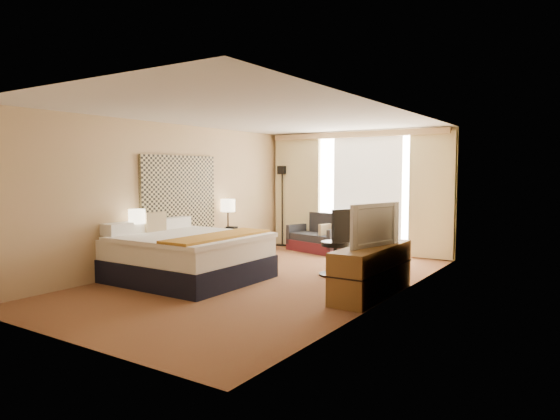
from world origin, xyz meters
The scene contains 21 objects.
floor centered at (0.00, 0.00, 0.00)m, with size 4.20×7.00×0.02m, color #5E251B.
ceiling centered at (0.00, 0.00, 2.60)m, with size 4.20×7.00×0.02m, color silver.
wall_back centered at (0.00, 3.50, 1.30)m, with size 4.20×0.02×2.60m, color tan.
wall_front centered at (0.00, -3.50, 1.30)m, with size 4.20×0.02×2.60m, color tan.
wall_left centered at (-2.10, 0.00, 1.30)m, with size 0.02×7.00×2.60m, color tan.
wall_right centered at (2.10, 0.00, 1.30)m, with size 0.02×7.00×2.60m, color tan.
headboard centered at (-2.06, 0.20, 1.28)m, with size 0.06×1.85×1.50m, color black.
nightstand_left centered at (-1.87, -1.05, 0.28)m, with size 0.45×0.52×0.55m, color brown.
nightstand_right centered at (-1.87, 1.45, 0.28)m, with size 0.45×0.52×0.55m, color brown.
media_dresser centered at (1.83, 0.00, 0.35)m, with size 0.50×1.80×0.70m, color brown.
window centered at (0.25, 3.47, 1.32)m, with size 2.30×0.02×2.30m, color white.
curtains centered at (0.00, 3.39, 1.41)m, with size 4.12×0.19×2.56m.
bed centered at (-1.06, -0.65, 0.39)m, with size 2.17×1.98×1.05m.
loveseat centered at (-0.67, 3.04, 0.27)m, with size 1.45×1.02×0.82m.
floor_lamp centered at (-1.82, 3.30, 1.32)m, with size 0.24×0.24×1.87m.
desk_chair centered at (0.84, 0.91, 0.50)m, with size 0.57×0.56×1.13m.
lamp_left centered at (-1.87, -0.97, 0.99)m, with size 0.27×0.27×0.57m.
lamp_right centered at (-1.93, 1.44, 1.03)m, with size 0.30×0.30×0.62m.
tissue_box centered at (-1.73, -1.00, 0.60)m, with size 0.12×0.12×0.11m, color #83ACCB.
telephone centered at (-1.79, 1.39, 0.59)m, with size 0.20×0.15×0.08m, color black.
television centered at (1.78, 0.00, 1.00)m, with size 1.04×0.14×0.60m, color black.
Camera 1 is at (4.54, -6.45, 1.73)m, focal length 32.00 mm.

